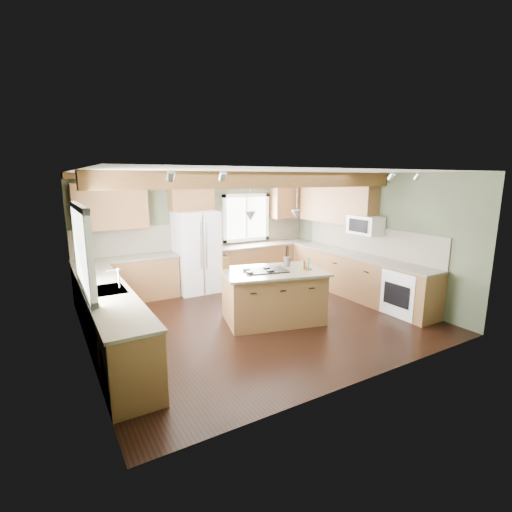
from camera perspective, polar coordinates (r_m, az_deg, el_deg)
floor at (r=6.83m, az=0.14°, el=-9.56°), size 5.60×5.60×0.00m
ceiling at (r=6.36m, az=0.16°, el=12.80°), size 5.60×5.60×0.00m
wall_back at (r=8.69m, az=-8.30°, el=3.83°), size 5.60×0.00×5.60m
wall_left at (r=5.62m, az=-25.25°, el=-1.58°), size 0.00×5.00×5.00m
wall_right at (r=8.24m, az=17.18°, el=2.99°), size 0.00×5.00×5.00m
ceiling_beam at (r=6.18m, az=1.19°, el=11.62°), size 5.55×0.26×0.26m
soffit_trim at (r=8.51m, az=-8.29°, el=12.04°), size 5.55×0.20×0.10m
backsplash_back at (r=8.69m, az=-8.25°, el=3.23°), size 5.58×0.03×0.58m
backsplash_right at (r=8.27m, az=16.81°, el=2.41°), size 0.03×3.70×0.58m
base_cab_back_left at (r=8.07m, az=-19.14°, el=-3.56°), size 2.02×0.60×0.88m
counter_back_left at (r=7.97m, az=-19.36°, el=-0.37°), size 2.06×0.64×0.04m
base_cab_back_right at (r=9.25m, az=1.14°, el=-0.99°), size 2.62×0.60×0.88m
counter_back_right at (r=9.15m, az=1.16°, el=1.82°), size 2.66×0.64×0.04m
base_cab_left at (r=5.94m, az=-21.65°, el=-9.27°), size 0.60×3.70×0.88m
counter_left at (r=5.80m, az=-22.00°, el=-5.01°), size 0.64×3.74×0.04m
base_cab_right at (r=8.23m, az=15.14°, el=-3.03°), size 0.60×3.70×0.88m
counter_right at (r=8.12m, az=15.31°, el=0.11°), size 0.64×3.74×0.04m
upper_cab_back_left at (r=7.92m, az=-21.49°, el=7.09°), size 1.40×0.35×0.90m
upper_cab_over_fridge at (r=8.34m, az=-9.94°, el=9.31°), size 0.96×0.35×0.70m
upper_cab_right at (r=8.68m, az=12.24°, el=7.99°), size 0.35×2.20×0.90m
upper_cab_back_corner at (r=9.58m, az=4.96°, el=8.55°), size 0.90×0.35×0.90m
window_left at (r=5.62m, az=-25.32°, el=1.03°), size 0.04×1.60×1.05m
window_back at (r=9.13m, az=-1.58°, el=5.91°), size 1.10×0.04×1.00m
sink at (r=5.79m, az=-22.00°, el=-4.96°), size 0.50×0.65×0.03m
faucet at (r=5.78m, az=-20.35°, el=-3.37°), size 0.02×0.02×0.28m
dishwasher at (r=4.76m, az=-18.93°, el=-14.54°), size 0.60×0.60×0.84m
oven at (r=7.41m, az=22.27°, el=-5.23°), size 0.60×0.72×0.84m
microwave at (r=8.01m, az=16.48°, el=4.60°), size 0.40×0.70×0.38m
pendant_left at (r=6.20m, az=-0.87°, el=6.16°), size 0.18×0.18×0.16m
pendant_right at (r=6.46m, az=6.27°, el=6.32°), size 0.18×0.18×0.16m
refrigerator at (r=8.30m, az=-9.14°, el=0.62°), size 0.90×0.74×1.80m
island at (r=6.62m, az=2.65°, el=-6.25°), size 1.85×1.39×0.88m
island_top at (r=6.49m, az=2.69°, el=-2.39°), size 1.99×1.53×0.04m
cooktop at (r=6.44m, az=1.53°, el=-2.22°), size 0.81×0.64×0.02m
knife_block at (r=6.61m, az=-4.75°, el=-1.03°), size 0.14×0.11×0.21m
utensil_crock at (r=6.81m, az=4.80°, el=-0.83°), size 0.18×0.18×0.17m
bottle_tray at (r=6.60m, az=7.70°, el=-1.18°), size 0.28×0.28×0.20m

